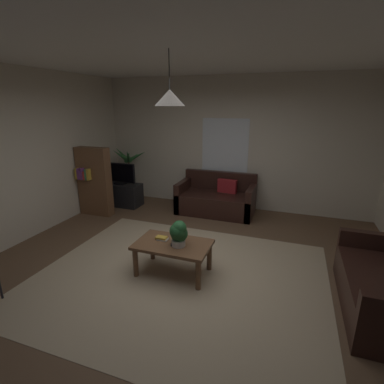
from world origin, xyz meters
name	(u,v)px	position (x,y,z in m)	size (l,w,h in m)	color
floor	(185,270)	(0.00, 0.00, -0.01)	(5.77, 5.64, 0.02)	brown
rug	(179,277)	(0.00, -0.20, 0.00)	(3.75, 3.10, 0.01)	tan
wall_back	(232,144)	(0.00, 2.85, 1.40)	(5.89, 0.06, 2.80)	beige
wall_left	(12,158)	(-2.92, 0.00, 1.40)	(0.06, 5.64, 2.80)	beige
ceiling	(183,48)	(0.00, 0.00, 2.81)	(5.77, 5.64, 0.02)	white
window_pane	(225,145)	(-0.14, 2.82, 1.37)	(1.01, 0.01, 1.13)	white
couch_under_window	(216,200)	(-0.18, 2.34, 0.27)	(1.58, 0.83, 0.82)	black
coffee_table	(173,248)	(-0.12, -0.12, 0.37)	(1.00, 0.61, 0.44)	brown
book_on_table_0	(163,239)	(-0.29, -0.07, 0.45)	(0.15, 0.10, 0.02)	beige
book_on_table_1	(161,238)	(-0.31, -0.07, 0.48)	(0.15, 0.09, 0.02)	gold
remote_on_table_0	(177,245)	(-0.05, -0.16, 0.45)	(0.05, 0.16, 0.02)	black
potted_plant_on_table	(179,232)	(-0.02, -0.15, 0.63)	(0.23, 0.27, 0.35)	beige
tv_stand	(121,194)	(-2.34, 2.07, 0.25)	(0.90, 0.44, 0.50)	black
tv	(119,173)	(-2.34, 2.05, 0.74)	(0.76, 0.16, 0.48)	black
potted_palm_corner	(130,176)	(-2.39, 2.54, 0.58)	(0.86, 0.79, 1.28)	beige
bookshelf_corner	(94,181)	(-2.52, 1.41, 0.71)	(0.70, 0.31, 1.40)	brown
pendant_lamp	(170,98)	(-0.12, -0.12, 2.29)	(0.35, 0.35, 0.61)	black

